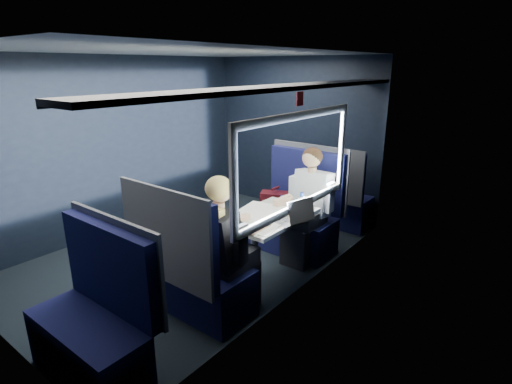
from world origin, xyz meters
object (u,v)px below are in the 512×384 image
Objects in this scene: seat_row_back at (96,323)px; man at (308,200)px; bottle_small at (302,204)px; cup at (309,207)px; seat_bay_far at (191,272)px; seat_row_front at (332,198)px; table at (266,222)px; woman at (224,241)px; laptop at (295,216)px; seat_bay_near at (296,215)px.

seat_row_back is 0.88× the size of man.
bottle_small reaches higher than cup.
seat_row_front is at bearing 90.00° from seat_bay_far.
seat_row_back is (-0.18, -1.80, -0.25)m from table.
man is 0.42m from cup.
man reaches higher than bottle_small.
seat_bay_far is 0.43m from woman.
woman is 3.59× the size of laptop.
woman is (0.25, 1.09, 0.32)m from seat_row_back.
seat_row_front and seat_row_back have the same top height.
table is 0.37m from laptop.
seat_bay_near is at bearing 102.60° from table.
seat_row_back is 3.15× the size of laptop.
man reaches higher than table.
cup is at bearing 79.88° from bottle_small.
seat_bay_near is 5.57× the size of bottle_small.
laptop is (0.52, 1.80, 0.40)m from seat_row_back.
seat_row_back is 2.53m from man.
woman is 5.84× the size of bottle_small.
man is at bearing -77.17° from seat_row_front.
bottle_small is at bearing -100.12° from cup.
woman reaches higher than seat_bay_near.
seat_bay_far is 0.95× the size of man.
bottle_small is 0.13m from cup.
woman is at bearing -84.30° from seat_row_front.
bottle_small is (0.45, 1.10, 0.43)m from seat_bay_far.
man is (0.26, -0.17, 0.30)m from seat_bay_near.
cup is at bearing 78.24° from woman.
man is 0.76m from laptop.
seat_row_front is 3.15× the size of laptop.
table is 4.42× the size of bottle_small.
man is at bearing 90.00° from woman.
seat_bay_far is at bearing -90.00° from seat_row_front.
seat_bay_near is at bearing 146.97° from man.
seat_bay_near reaches higher than laptop.
seat_row_back is at bearing -95.80° from table.
laptop is 1.63× the size of bottle_small.
table is 0.46m from cup.
laptop is (0.52, 0.87, 0.39)m from seat_bay_far.
man reaches higher than seat_bay_near.
seat_row_back is 0.88× the size of woman.
bottle_small is at bearing 78.04° from woman.
seat_bay_near reaches higher than cup.
bottle_small is at bearing -54.28° from seat_bay_near.
cup is at bearing 99.16° from laptop.
woman is (0.26, -1.58, 0.31)m from seat_bay_near.
bottle_small is (0.20, -0.47, 0.12)m from man.
man is 1.41m from woman.
seat_bay_near is 1.00× the size of seat_bay_far.
seat_bay_far is 1.36m from cup.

